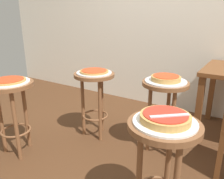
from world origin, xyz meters
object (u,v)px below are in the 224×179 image
(pizza_rear, at_px, (166,78))
(pizza_server_knife, at_px, (170,116))
(stool_rear, at_px, (164,100))
(serving_plate_middle, at_px, (9,82))
(stool_middle, at_px, (12,101))
(pizza_foreground, at_px, (165,117))
(serving_plate_rear, at_px, (166,81))
(serving_plate_foreground, at_px, (165,122))
(pizza_leftside, at_px, (94,71))
(pizza_middle, at_px, (9,80))
(stool_foreground, at_px, (163,150))
(serving_plate_leftside, at_px, (94,73))
(stool_leftside, at_px, (95,89))

(pizza_rear, distance_m, pizza_server_knife, 0.87)
(stool_rear, bearing_deg, serving_plate_middle, -146.36)
(stool_middle, bearing_deg, pizza_foreground, -0.62)
(serving_plate_rear, bearing_deg, serving_plate_foreground, -70.42)
(stool_middle, xyz_separation_m, pizza_leftside, (0.43, 0.68, 0.20))
(pizza_middle, bearing_deg, serving_plate_middle, -90.00)
(serving_plate_foreground, height_order, pizza_leftside, pizza_leftside)
(pizza_middle, relative_size, serving_plate_rear, 0.79)
(stool_rear, xyz_separation_m, pizza_rear, (0.00, -0.00, 0.21))
(pizza_middle, bearing_deg, pizza_leftside, 57.43)
(serving_plate_middle, relative_size, pizza_server_knife, 1.63)
(stool_rear, height_order, pizza_server_knife, pizza_server_knife)
(serving_plate_foreground, bearing_deg, pizza_middle, 179.38)
(stool_foreground, distance_m, serving_plate_rear, 0.86)
(pizza_foreground, bearing_deg, serving_plate_leftside, 145.45)
(stool_foreground, bearing_deg, pizza_server_knife, -33.69)
(stool_foreground, xyz_separation_m, stool_leftside, (-1.01, 0.70, 0.00))
(serving_plate_leftside, relative_size, stool_rear, 0.51)
(pizza_foreground, xyz_separation_m, pizza_leftside, (-1.01, 0.70, -0.01))
(pizza_leftside, bearing_deg, serving_plate_middle, -122.57)
(pizza_middle, xyz_separation_m, serving_plate_rear, (1.17, 0.78, -0.02))
(pizza_foreground, bearing_deg, pizza_leftside, 145.45)
(pizza_foreground, height_order, pizza_server_knife, pizza_server_knife)
(serving_plate_rear, bearing_deg, pizza_server_knife, -69.00)
(pizza_middle, height_order, serving_plate_rear, pizza_middle)
(pizza_foreground, relative_size, serving_plate_leftside, 0.78)
(stool_rear, distance_m, pizza_rear, 0.21)
(serving_plate_foreground, distance_m, pizza_leftside, 1.23)
(pizza_leftside, relative_size, pizza_server_knife, 1.34)
(serving_plate_foreground, bearing_deg, pizza_server_knife, -33.69)
(stool_leftside, bearing_deg, pizza_server_knife, -34.52)
(serving_plate_leftside, bearing_deg, pizza_middle, -122.57)
(pizza_middle, height_order, pizza_leftside, same)
(serving_plate_foreground, distance_m, stool_leftside, 1.24)
(pizza_middle, relative_size, pizza_server_knife, 1.34)
(stool_middle, distance_m, pizza_server_knife, 1.50)
(stool_rear, bearing_deg, serving_plate_rear, 0.00)
(stool_middle, bearing_deg, serving_plate_rear, 33.64)
(stool_middle, bearing_deg, stool_foreground, -0.62)
(stool_foreground, xyz_separation_m, pizza_rear, (-0.28, 0.79, 0.21))
(pizza_middle, bearing_deg, serving_plate_leftside, 57.43)
(stool_leftside, distance_m, serving_plate_leftside, 0.18)
(pizza_foreground, xyz_separation_m, pizza_middle, (-1.45, 0.02, -0.01))
(stool_foreground, distance_m, pizza_middle, 1.46)
(stool_rear, relative_size, pizza_server_knife, 3.23)
(pizza_foreground, xyz_separation_m, stool_middle, (-1.45, 0.02, -0.21))
(stool_middle, distance_m, serving_plate_leftside, 0.83)
(pizza_foreground, xyz_separation_m, stool_rear, (-0.28, 0.79, -0.21))
(stool_leftside, relative_size, serving_plate_leftside, 1.96)
(serving_plate_foreground, xyz_separation_m, stool_middle, (-1.45, 0.02, -0.18))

